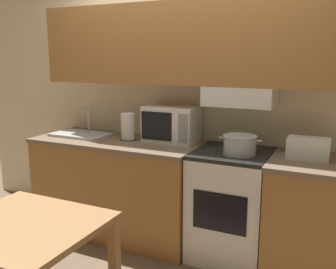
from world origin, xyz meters
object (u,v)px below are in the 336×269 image
Objects in this scene: microwave at (172,124)px; sink_basin at (81,134)px; stove_range at (231,204)px; dining_table at (24,246)px; cooking_pot at (240,144)px; paper_towel_roll at (128,127)px; toaster at (308,148)px.

microwave is 0.84× the size of sink_basin.
sink_basin is (-1.52, -0.02, 0.47)m from stove_range.
microwave is at bearing 167.63° from stove_range.
sink_basin is 1.72m from dining_table.
cooking_pot is 1.39× the size of paper_towel_roll.
microwave is (-0.61, 0.13, 0.62)m from stove_range.
paper_towel_roll is (0.51, 0.04, 0.10)m from sink_basin.
stove_range reaches higher than dining_table.
stove_range is 0.88m from microwave.
sink_basin is 0.69× the size of dining_table.
toaster is 1.27× the size of paper_towel_roll.
sink_basin is at bearing -170.53° from microwave.
microwave reaches higher than stove_range.
paper_towel_roll is at bearing -163.78° from microwave.
cooking_pot reaches higher than dining_table.
stove_range is at bearing -1.15° from paper_towel_roll.
stove_range is at bearing -178.82° from toaster.
stove_range is 1.16m from paper_towel_roll.
cooking_pot is 0.61× the size of sink_basin.
dining_table is at bearing -62.67° from sink_basin.
sink_basin is 2.29× the size of paper_towel_roll.
toaster reaches higher than stove_range.
microwave is 1.72m from dining_table.
microwave reaches higher than paper_towel_roll.
stove_range is 1.93× the size of microwave.
microwave is 1.51× the size of toaster.
stove_range is at bearing 0.62° from sink_basin.
stove_range is 1.62× the size of sink_basin.
sink_basin is at bearing -179.38° from stove_range.
microwave is 1.19m from toaster.
paper_towel_roll reaches higher than stove_range.
stove_range is 3.71× the size of paper_towel_roll.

